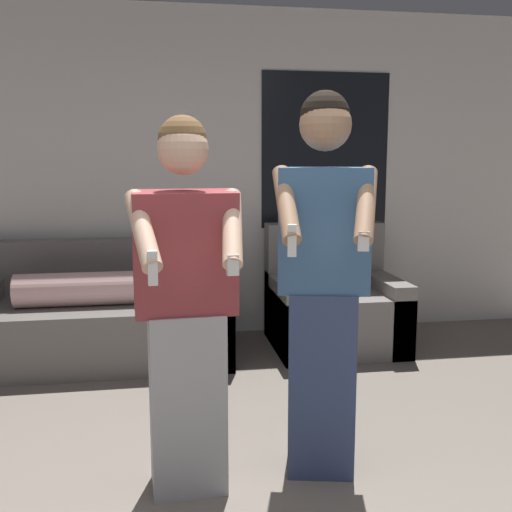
{
  "coord_description": "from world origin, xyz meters",
  "views": [
    {
      "loc": [
        -0.22,
        -1.68,
        1.47
      ],
      "look_at": [
        0.21,
        0.89,
        1.05
      ],
      "focal_mm": 42.0,
      "sensor_mm": 36.0,
      "label": 1
    }
  ],
  "objects": [
    {
      "name": "couch",
      "position": [
        -0.68,
        2.81,
        0.3
      ],
      "size": [
        1.96,
        0.99,
        0.85
      ],
      "color": "slate",
      "rests_on": "ground_plane"
    },
    {
      "name": "person_left",
      "position": [
        -0.11,
        0.85,
        0.84
      ],
      "size": [
        0.5,
        0.48,
        1.66
      ],
      "color": "#B2B2B7",
      "rests_on": "ground_plane"
    },
    {
      "name": "wall_back",
      "position": [
        0.02,
        3.34,
        1.35
      ],
      "size": [
        6.37,
        0.07,
        2.7
      ],
      "color": "silver",
      "rests_on": "ground_plane"
    },
    {
      "name": "armchair",
      "position": [
        1.15,
        2.8,
        0.32
      ],
      "size": [
        0.98,
        0.88,
        0.96
      ],
      "color": "slate",
      "rests_on": "ground_plane"
    },
    {
      "name": "person_right",
      "position": [
        0.52,
        0.91,
        0.92
      ],
      "size": [
        0.48,
        0.52,
        1.77
      ],
      "color": "#384770",
      "rests_on": "ground_plane"
    }
  ]
}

